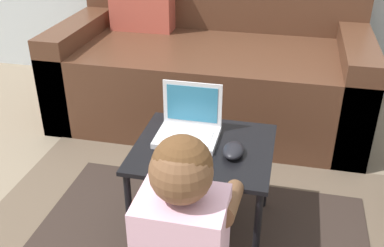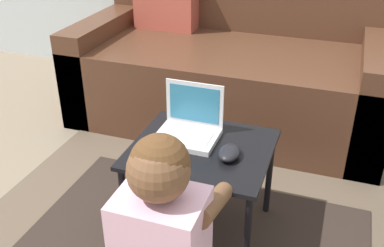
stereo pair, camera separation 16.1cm
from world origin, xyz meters
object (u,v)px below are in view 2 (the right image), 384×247
laptop (189,129)px  computer_mouse (230,153)px  couch (230,68)px  laptop_desk (201,158)px

laptop → computer_mouse: 0.20m
couch → laptop: bearing=-84.3°
laptop → computer_mouse: size_ratio=1.99×
laptop_desk → couch: bearing=99.1°
computer_mouse → laptop: bearing=154.4°
laptop → computer_mouse: bearing=-25.6°
laptop → couch: bearing=95.7°
couch → computer_mouse: size_ratio=14.89×
laptop_desk → computer_mouse: (0.11, -0.03, 0.07)m
couch → laptop_desk: (0.16, -1.02, 0.06)m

